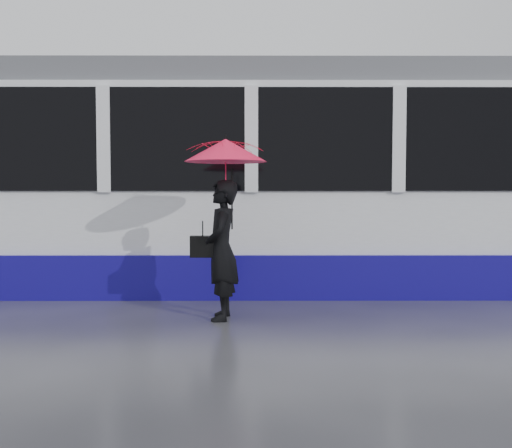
{
  "coord_description": "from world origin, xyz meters",
  "views": [
    {
      "loc": [
        0.17,
        -6.49,
        1.46
      ],
      "look_at": [
        0.2,
        0.29,
        1.1
      ],
      "focal_mm": 40.0,
      "sensor_mm": 36.0,
      "label": 1
    }
  ],
  "objects": [
    {
      "name": "umbrella",
      "position": [
        -0.15,
        0.08,
        1.77
      ],
      "size": [
        0.96,
        0.96,
        1.09
      ],
      "rotation": [
        0.0,
        0.0,
        -0.01
      ],
      "color": "#FB1553",
      "rests_on": "ground"
    },
    {
      "name": "rails",
      "position": [
        0.0,
        2.5,
        0.01
      ],
      "size": [
        34.0,
        1.51,
        0.02
      ],
      "color": "#3F3D38",
      "rests_on": "ground"
    },
    {
      "name": "handbag",
      "position": [
        -0.42,
        0.1,
        0.85
      ],
      "size": [
        0.29,
        0.13,
        0.43
      ],
      "rotation": [
        0.0,
        0.0,
        -0.01
      ],
      "color": "black",
      "rests_on": "ground"
    },
    {
      "name": "woman",
      "position": [
        -0.2,
        0.08,
        0.81
      ],
      "size": [
        0.39,
        0.59,
        1.62
      ],
      "primitive_type": "imported",
      "rotation": [
        0.0,
        0.0,
        -1.58
      ],
      "color": "black",
      "rests_on": "ground"
    },
    {
      "name": "tram",
      "position": [
        2.64,
        2.5,
        1.64
      ],
      "size": [
        26.0,
        2.56,
        3.35
      ],
      "color": "white",
      "rests_on": "ground"
    },
    {
      "name": "ground",
      "position": [
        0.0,
        0.0,
        0.0
      ],
      "size": [
        90.0,
        90.0,
        0.0
      ],
      "primitive_type": "plane",
      "color": "#2D2D32",
      "rests_on": "ground"
    }
  ]
}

